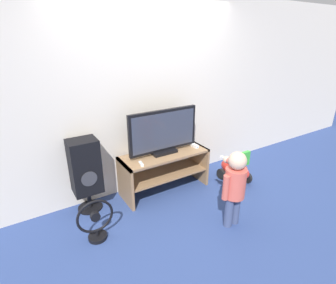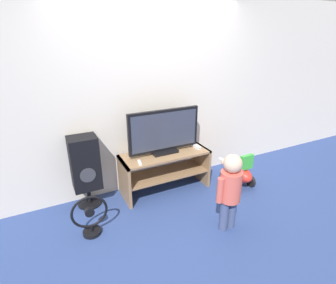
{
  "view_description": "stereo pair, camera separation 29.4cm",
  "coord_description": "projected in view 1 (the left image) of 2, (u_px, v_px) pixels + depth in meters",
  "views": [
    {
      "loc": [
        -1.67,
        -2.55,
        2.05
      ],
      "look_at": [
        0.0,
        0.14,
        0.77
      ],
      "focal_mm": 28.0,
      "sensor_mm": 36.0,
      "label": 1
    },
    {
      "loc": [
        -1.42,
        -2.69,
        2.05
      ],
      "look_at": [
        0.0,
        0.14,
        0.77
      ],
      "focal_mm": 28.0,
      "sensor_mm": 36.0,
      "label": 2
    }
  ],
  "objects": [
    {
      "name": "ground_plane",
      "position": [
        173.0,
        197.0,
        3.59
      ],
      "size": [
        16.0,
        16.0,
        0.0
      ],
      "primitive_type": "plane",
      "color": "navy"
    },
    {
      "name": "wall_back",
      "position": [
        152.0,
        96.0,
        3.54
      ],
      "size": [
        10.0,
        0.06,
        2.6
      ],
      "color": "silver",
      "rests_on": "ground_plane"
    },
    {
      "name": "tv_stand",
      "position": [
        164.0,
        166.0,
        3.64
      ],
      "size": [
        1.22,
        0.47,
        0.57
      ],
      "color": "#93704C",
      "rests_on": "ground_plane"
    },
    {
      "name": "television",
      "position": [
        163.0,
        132.0,
        3.47
      ],
      "size": [
        1.0,
        0.2,
        0.6
      ],
      "color": "black",
      "rests_on": "tv_stand"
    },
    {
      "name": "game_console",
      "position": [
        194.0,
        145.0,
        3.78
      ],
      "size": [
        0.05,
        0.19,
        0.04
      ],
      "color": "white",
      "rests_on": "tv_stand"
    },
    {
      "name": "remote_primary",
      "position": [
        141.0,
        164.0,
        3.25
      ],
      "size": [
        0.06,
        0.13,
        0.03
      ],
      "color": "white",
      "rests_on": "tv_stand"
    },
    {
      "name": "child",
      "position": [
        234.0,
        183.0,
        2.89
      ],
      "size": [
        0.35,
        0.51,
        0.92
      ],
      "color": "#3F4C72",
      "rests_on": "ground_plane"
    },
    {
      "name": "speaker_tower",
      "position": [
        85.0,
        168.0,
        3.15
      ],
      "size": [
        0.34,
        0.31,
        0.94
      ],
      "color": "black",
      "rests_on": "ground_plane"
    },
    {
      "name": "floor_fan",
      "position": [
        96.0,
        222.0,
        2.78
      ],
      "size": [
        0.4,
        0.2,
        0.49
      ],
      "color": "black",
      "rests_on": "ground_plane"
    },
    {
      "name": "ride_on_toy",
      "position": [
        235.0,
        169.0,
        3.93
      ],
      "size": [
        0.3,
        0.52,
        0.53
      ],
      "color": "red",
      "rests_on": "ground_plane"
    }
  ]
}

